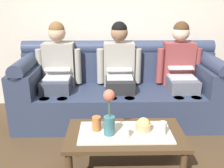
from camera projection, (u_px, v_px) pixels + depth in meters
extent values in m
cube|color=beige|center=(118.00, 1.00, 3.32)|extent=(6.00, 0.12, 2.90)
cube|color=#2D3851|center=(119.00, 104.00, 3.16)|extent=(2.49, 0.88, 0.42)
cube|color=#2D3851|center=(118.00, 66.00, 3.34)|extent=(2.49, 0.22, 0.40)
cylinder|color=#2D3851|center=(118.00, 47.00, 3.26)|extent=(2.49, 0.18, 0.18)
cube|color=#2D3851|center=(29.00, 78.00, 3.02)|extent=(0.28, 0.88, 0.28)
cylinder|color=#2D3851|center=(27.00, 64.00, 2.96)|extent=(0.18, 0.88, 0.18)
cube|color=#2D3851|center=(209.00, 77.00, 3.07)|extent=(0.28, 0.88, 0.28)
cylinder|color=#2D3851|center=(211.00, 63.00, 3.01)|extent=(0.18, 0.88, 0.18)
cube|color=#383D4C|center=(57.00, 85.00, 2.99)|extent=(0.34, 0.40, 0.15)
cylinder|color=#383D4C|center=(46.00, 116.00, 2.84)|extent=(0.12, 0.12, 0.42)
cylinder|color=#383D4C|center=(63.00, 116.00, 2.84)|extent=(0.12, 0.12, 0.42)
cube|color=gray|center=(59.00, 64.00, 3.16)|extent=(0.38, 0.22, 0.54)
cylinder|color=gray|center=(40.00, 67.00, 3.12)|extent=(0.09, 0.09, 0.44)
cylinder|color=gray|center=(78.00, 66.00, 3.13)|extent=(0.09, 0.09, 0.44)
sphere|color=tan|center=(57.00, 33.00, 3.01)|extent=(0.21, 0.21, 0.21)
sphere|color=brown|center=(57.00, 30.00, 3.00)|extent=(0.19, 0.19, 0.19)
cube|color=silver|center=(57.00, 78.00, 2.99)|extent=(0.31, 0.22, 0.02)
cube|color=silver|center=(58.00, 66.00, 3.09)|extent=(0.31, 0.20, 0.09)
cube|color=black|center=(58.00, 66.00, 3.08)|extent=(0.27, 0.17, 0.07)
cube|color=#232326|center=(120.00, 84.00, 3.01)|extent=(0.34, 0.40, 0.15)
cylinder|color=#232326|center=(112.00, 115.00, 2.86)|extent=(0.12, 0.12, 0.42)
cylinder|color=#232326|center=(129.00, 115.00, 2.86)|extent=(0.12, 0.12, 0.42)
cube|color=gray|center=(119.00, 64.00, 3.17)|extent=(0.38, 0.22, 0.54)
cylinder|color=gray|center=(100.00, 66.00, 3.14)|extent=(0.09, 0.09, 0.44)
cylinder|color=gray|center=(138.00, 66.00, 3.15)|extent=(0.09, 0.09, 0.44)
sphere|color=#936B4C|center=(119.00, 33.00, 3.03)|extent=(0.21, 0.21, 0.21)
sphere|color=black|center=(119.00, 29.00, 3.01)|extent=(0.19, 0.19, 0.19)
cube|color=silver|center=(120.00, 77.00, 3.00)|extent=(0.31, 0.22, 0.02)
cube|color=silver|center=(119.00, 66.00, 3.12)|extent=(0.31, 0.20, 0.10)
cube|color=black|center=(119.00, 66.00, 3.11)|extent=(0.27, 0.17, 0.08)
cube|color=#595B66|center=(182.00, 84.00, 3.03)|extent=(0.34, 0.40, 0.15)
cylinder|color=#595B66|center=(177.00, 115.00, 2.87)|extent=(0.12, 0.12, 0.42)
cylinder|color=#595B66|center=(194.00, 114.00, 2.87)|extent=(0.12, 0.12, 0.42)
cube|color=brown|center=(178.00, 63.00, 3.19)|extent=(0.38, 0.22, 0.54)
cylinder|color=brown|center=(160.00, 66.00, 3.15)|extent=(0.09, 0.09, 0.44)
cylinder|color=brown|center=(197.00, 66.00, 3.16)|extent=(0.09, 0.09, 0.44)
sphere|color=beige|center=(181.00, 33.00, 3.04)|extent=(0.21, 0.21, 0.21)
sphere|color=#472D19|center=(181.00, 29.00, 3.03)|extent=(0.19, 0.19, 0.19)
cube|color=silver|center=(182.00, 77.00, 3.02)|extent=(0.31, 0.22, 0.02)
cube|color=silver|center=(180.00, 65.00, 3.11)|extent=(0.31, 0.21, 0.07)
cube|color=black|center=(180.00, 66.00, 3.10)|extent=(0.27, 0.18, 0.05)
cube|color=#47331E|center=(125.00, 135.00, 2.16)|extent=(1.02, 0.55, 0.04)
cube|color=beige|center=(125.00, 132.00, 2.15)|extent=(0.80, 0.39, 0.01)
cylinder|color=#47331E|center=(76.00, 140.00, 2.42)|extent=(0.06, 0.06, 0.34)
cylinder|color=#47331E|center=(170.00, 139.00, 2.44)|extent=(0.06, 0.06, 0.34)
cylinder|color=#336672|center=(109.00, 125.00, 2.09)|extent=(0.10, 0.10, 0.16)
cylinder|color=#3D7538|center=(109.00, 108.00, 2.03)|extent=(0.01, 0.01, 0.16)
sphere|color=#E0664C|center=(109.00, 95.00, 2.00)|extent=(0.10, 0.10, 0.10)
cylinder|color=tan|center=(143.00, 126.00, 2.17)|extent=(0.14, 0.14, 0.06)
sphere|color=#D8B766|center=(144.00, 124.00, 2.16)|extent=(0.12, 0.12, 0.12)
cylinder|color=white|center=(126.00, 132.00, 2.06)|extent=(0.07, 0.07, 0.08)
cylinder|color=silver|center=(163.00, 128.00, 2.08)|extent=(0.06, 0.06, 0.12)
cylinder|color=#B26633|center=(97.00, 123.00, 2.16)|extent=(0.08, 0.08, 0.13)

